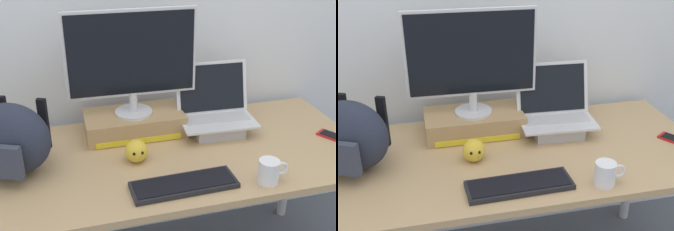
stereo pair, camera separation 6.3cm
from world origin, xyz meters
TOP-DOWN VIEW (x-y plane):
  - back_wall at (0.00, 0.49)m, footprint 7.00×0.10m
  - desk at (0.00, 0.00)m, footprint 1.74×0.77m
  - toner_box_yellow at (-0.10, 0.22)m, footprint 0.45×0.24m
  - desktop_monitor at (-0.10, 0.22)m, footprint 0.57×0.17m
  - open_laptop at (0.27, 0.15)m, footprint 0.35×0.27m
  - external_keyboard at (-0.01, -0.25)m, footprint 0.41×0.14m
  - messenger_backpack at (-0.62, 0.02)m, footprint 0.37×0.31m
  - coffee_mug at (0.31, -0.31)m, footprint 0.12×0.08m
  - cell_phone at (0.77, -0.06)m, footprint 0.12×0.15m
  - plush_toy at (-0.14, -0.03)m, footprint 0.09×0.09m

SIDE VIEW (x-z plane):
  - desk at x=0.00m, z-range 0.30..1.05m
  - cell_phone at x=0.77m, z-range 0.74..0.76m
  - external_keyboard at x=-0.01m, z-range 0.74..0.77m
  - plush_toy at x=-0.14m, z-range 0.74..0.84m
  - coffee_mug at x=0.31m, z-range 0.74..0.84m
  - toner_box_yellow at x=-0.10m, z-range 0.74..0.84m
  - open_laptop at x=0.27m, z-range 0.65..0.96m
  - messenger_backpack at x=-0.62m, z-range 0.74..1.04m
  - desktop_monitor at x=-0.10m, z-range 0.87..1.34m
  - back_wall at x=0.00m, z-range 0.00..2.60m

